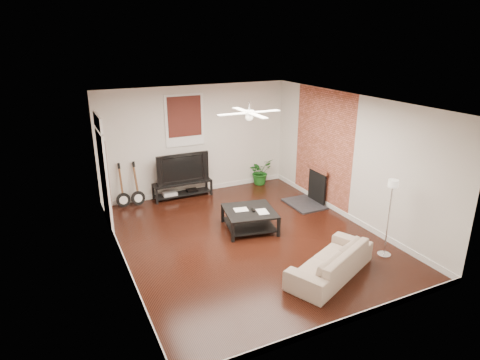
% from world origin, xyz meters
% --- Properties ---
extents(room, '(5.01, 6.01, 2.81)m').
position_xyz_m(room, '(0.00, 0.00, 1.40)').
color(room, black).
rests_on(room, ground).
extents(brick_accent, '(0.02, 2.20, 2.80)m').
position_xyz_m(brick_accent, '(2.49, 1.00, 1.40)').
color(brick_accent, '#984A31').
rests_on(brick_accent, floor).
extents(fireplace, '(0.80, 1.10, 0.92)m').
position_xyz_m(fireplace, '(2.20, 1.00, 0.46)').
color(fireplace, black).
rests_on(fireplace, floor).
extents(window_back, '(1.00, 0.06, 1.30)m').
position_xyz_m(window_back, '(-0.30, 2.97, 1.95)').
color(window_back, '#3D1A10').
rests_on(window_back, wall_back).
extents(door_left, '(0.08, 1.00, 2.50)m').
position_xyz_m(door_left, '(-2.46, 1.90, 1.25)').
color(door_left, white).
rests_on(door_left, wall_left).
extents(tv_stand, '(1.50, 0.40, 0.42)m').
position_xyz_m(tv_stand, '(-0.50, 2.78, 0.21)').
color(tv_stand, black).
rests_on(tv_stand, floor).
extents(tv, '(1.34, 0.18, 0.77)m').
position_xyz_m(tv, '(-0.50, 2.80, 0.80)').
color(tv, black).
rests_on(tv, tv_stand).
extents(coffee_table, '(1.22, 1.22, 0.44)m').
position_xyz_m(coffee_table, '(0.22, 0.39, 0.22)').
color(coffee_table, black).
rests_on(coffee_table, floor).
extents(sofa, '(2.00, 1.44, 0.55)m').
position_xyz_m(sofa, '(0.67, -1.82, 0.27)').
color(sofa, '#C0AE90').
rests_on(sofa, floor).
extents(floor_lamp, '(0.33, 0.33, 1.53)m').
position_xyz_m(floor_lamp, '(2.02, -1.72, 0.76)').
color(floor_lamp, silver).
rests_on(floor_lamp, floor).
extents(potted_plant, '(0.78, 0.72, 0.71)m').
position_xyz_m(potted_plant, '(1.78, 2.82, 0.36)').
color(potted_plant, '#1B611B').
rests_on(potted_plant, floor).
extents(guitar_left, '(0.34, 0.25, 1.10)m').
position_xyz_m(guitar_left, '(-2.00, 2.75, 0.55)').
color(guitar_left, black).
rests_on(guitar_left, floor).
extents(guitar_right, '(0.37, 0.28, 1.10)m').
position_xyz_m(guitar_right, '(-1.65, 2.72, 0.55)').
color(guitar_right, black).
rests_on(guitar_right, floor).
extents(ceiling_fan, '(1.24, 1.24, 0.32)m').
position_xyz_m(ceiling_fan, '(0.00, 0.00, 2.60)').
color(ceiling_fan, white).
rests_on(ceiling_fan, ceiling).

